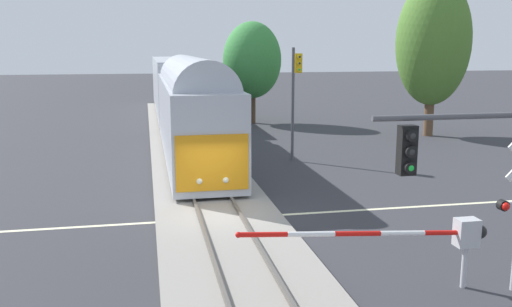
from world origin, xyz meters
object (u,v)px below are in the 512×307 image
Objects in this scene: traffic_signal_far_side at (295,86)px; elm_centre_background at (252,60)px; maple_right_background at (433,42)px; crossing_gate_near at (438,235)px; commuter_train at (180,93)px.

elm_centre_background is (0.59, 15.01, 0.96)m from traffic_signal_far_side.
crossing_gate_near is at bearing -117.87° from maple_right_background.
elm_centre_background reaches higher than crossing_gate_near.
commuter_train is 28.24m from crossing_gate_near.
maple_right_background is 13.69m from elm_centre_background.
elm_centre_background is (5.88, 3.27, 2.15)m from commuter_train.
traffic_signal_far_side reaches higher than commuter_train.
maple_right_background is at bearing 62.13° from crossing_gate_near.
crossing_gate_near is 1.07× the size of traffic_signal_far_side.
maple_right_background reaches higher than crossing_gate_near.
commuter_train is at bearing 114.28° from traffic_signal_far_side.
maple_right_background is at bearing -17.85° from commuter_train.
commuter_train is 12.93m from traffic_signal_far_side.
commuter_train reaches higher than crossing_gate_near.
commuter_train is 17.65m from maple_right_background.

